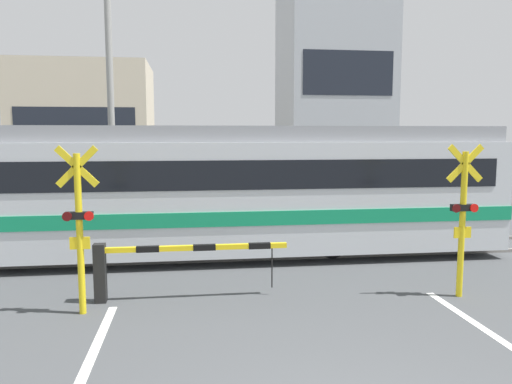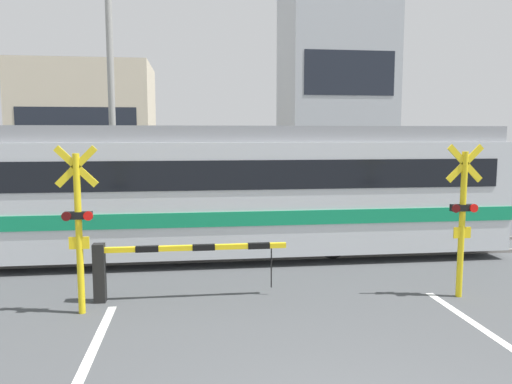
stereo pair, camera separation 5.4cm
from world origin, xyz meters
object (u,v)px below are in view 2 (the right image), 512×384
(crossing_barrier_near, at_px, (148,261))
(crossing_barrier_far, at_px, (317,208))
(crossing_signal_left, at_px, (79,223))
(commuter_train, at_px, (47,189))
(crossing_signal_right, at_px, (462,214))

(crossing_barrier_near, relative_size, crossing_barrier_far, 1.00)
(crossing_barrier_far, bearing_deg, crossing_signal_left, -131.50)
(commuter_train, height_order, crossing_signal_left, commuter_train)
(crossing_barrier_near, height_order, crossing_barrier_far, same)
(crossing_barrier_near, bearing_deg, commuter_train, 128.35)
(crossing_barrier_near, bearing_deg, crossing_signal_right, -5.49)
(crossing_barrier_far, relative_size, crossing_signal_left, 1.24)
(crossing_barrier_far, bearing_deg, crossing_signal_right, -80.59)
(commuter_train, height_order, crossing_barrier_near, commuter_train)
(commuter_train, bearing_deg, crossing_signal_right, -24.88)
(commuter_train, xyz_separation_m, crossing_signal_right, (8.16, -3.78, -0.16))
(commuter_train, xyz_separation_m, crossing_barrier_near, (2.57, -3.25, -0.96))
(crossing_signal_left, xyz_separation_m, crossing_signal_right, (6.63, 0.00, 0.00))
(crossing_barrier_near, distance_m, crossing_signal_left, 1.42)
(crossing_signal_left, bearing_deg, crossing_barrier_far, 48.50)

